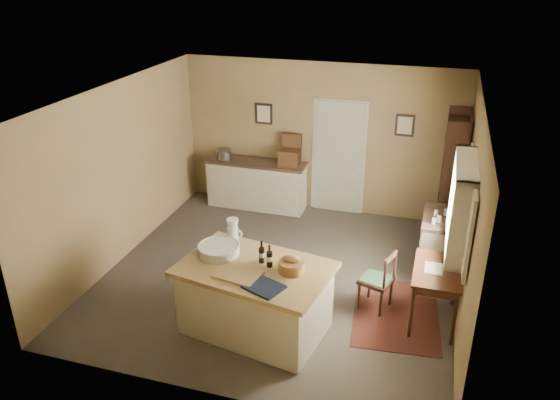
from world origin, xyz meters
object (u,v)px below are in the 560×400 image
at_px(right_cabinet, 438,244).
at_px(sideboard, 257,183).
at_px(writing_desk, 437,276).
at_px(desk_chair, 376,280).
at_px(work_island, 255,296).
at_px(shelving_unit, 455,178).

bearing_deg(right_cabinet, sideboard, 157.14).
bearing_deg(writing_desk, sideboard, 141.15).
height_order(sideboard, writing_desk, sideboard).
bearing_deg(desk_chair, sideboard, 151.95).
height_order(work_island, right_cabinet, work_island).
xyz_separation_m(writing_desk, shelving_unit, (0.16, 2.46, 0.38)).
bearing_deg(sideboard, shelving_unit, -3.31).
bearing_deg(desk_chair, right_cabinet, 75.33).
xyz_separation_m(sideboard, shelving_unit, (3.46, -0.20, 0.57)).
distance_m(writing_desk, shelving_unit, 2.49).
bearing_deg(right_cabinet, work_island, -135.57).
height_order(desk_chair, shelving_unit, shelving_unit).
relative_size(writing_desk, desk_chair, 1.14).
height_order(writing_desk, desk_chair, desk_chair).
distance_m(desk_chair, shelving_unit, 2.64).
xyz_separation_m(work_island, desk_chair, (1.38, 0.90, -0.06)).
bearing_deg(writing_desk, work_island, -158.84).
bearing_deg(sideboard, work_island, -71.52).
height_order(sideboard, shelving_unit, shelving_unit).
height_order(work_island, writing_desk, work_island).
relative_size(writing_desk, shelving_unit, 0.45).
xyz_separation_m(desk_chair, right_cabinet, (0.75, 1.20, 0.04)).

